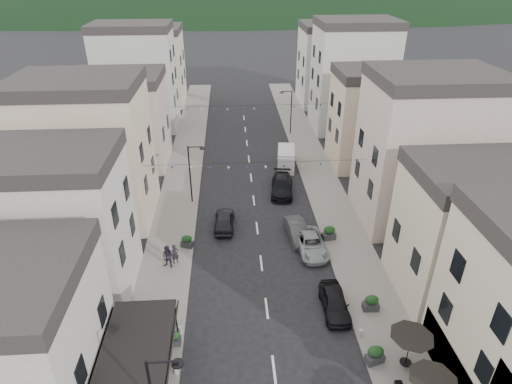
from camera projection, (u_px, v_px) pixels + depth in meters
sidewalk_left at (183, 175)px, 47.46m from camera, size 4.00×76.00×0.12m
sidewalk_right at (317, 171)px, 48.30m from camera, size 4.00×76.00×0.12m
boutique_awning at (140, 353)px, 22.40m from camera, size 3.77×7.50×3.28m
buildings_row_left at (122, 107)px, 49.17m from camera, size 10.20×54.16×14.00m
buildings_row_right at (372, 104)px, 49.69m from camera, size 10.20×54.16×14.50m
cafe_terrace at (432, 383)px, 21.68m from camera, size 2.50×8.10×2.53m
streetlamp_left_far at (193, 169)px, 40.55m from camera, size 1.70×0.56×6.00m
streetlamp_right_far at (289, 108)px, 56.94m from camera, size 1.70×0.56×6.00m
bollards at (275, 372)px, 24.54m from camera, size 11.66×10.26×0.60m
bunting_near at (256, 166)px, 36.44m from camera, size 19.00×0.28×0.62m
bunting_far at (248, 108)px, 50.43m from camera, size 19.00×0.28×0.62m
parked_car_a at (335, 302)px, 29.05m from camera, size 1.74×4.22×1.43m
parked_car_b at (297, 231)px, 36.68m from camera, size 1.94×4.40×1.40m
parked_car_c at (311, 244)px, 35.05m from camera, size 2.50×4.97×1.35m
parked_car_d at (282, 186)px, 43.76m from camera, size 2.77×5.51×1.54m
parked_car_e at (224, 220)px, 38.08m from camera, size 1.94×4.39×1.47m
delivery_van at (286, 158)px, 49.01m from camera, size 2.46×4.93×2.27m
pedestrian_a at (175, 254)px, 33.38m from camera, size 0.73×0.65×1.68m
pedestrian_b at (168, 257)px, 32.83m from camera, size 1.14×1.02×1.94m
planter_la at (173, 338)px, 26.42m from camera, size 0.96×0.54×1.07m
planter_lb at (187, 241)px, 35.38m from camera, size 1.13×0.88×1.11m
planter_ra at (375, 355)px, 25.23m from camera, size 1.23×0.90×1.23m
planter_rb at (371, 303)px, 29.02m from camera, size 1.11×0.65×1.21m
planter_rc at (329, 233)px, 36.34m from camera, size 1.23×0.83×1.27m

